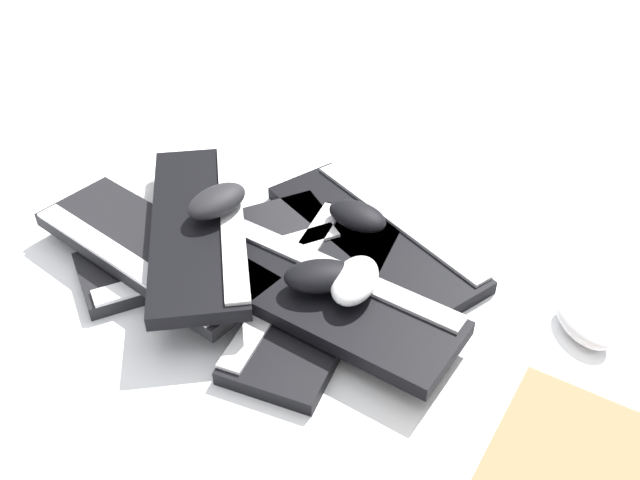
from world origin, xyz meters
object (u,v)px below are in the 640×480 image
mouse_4 (357,216)px  keyboard_1 (319,292)px  keyboard_5 (200,226)px  mouse_6 (355,280)px  mouse_0 (205,169)px  keyboard_2 (374,236)px  mouse_3 (320,276)px  keyboard_3 (321,298)px  mouse_2 (154,198)px  mouse_1 (217,201)px  mouse_5 (584,323)px  keyboard_0 (212,250)px  keyboard_4 (151,250)px

mouse_4 → keyboard_1: bearing=102.9°
mouse_4 → keyboard_5: bearing=48.8°
mouse_6 → mouse_0: bearing=-123.3°
keyboard_2 → mouse_3: 0.21m
keyboard_3 → mouse_2: keyboard_3 is taller
mouse_1 → mouse_4: (-0.22, -0.08, -0.06)m
mouse_2 → mouse_3: bearing=39.2°
mouse_6 → keyboard_3: bearing=-69.8°
keyboard_5 → mouse_2: bearing=-44.0°
mouse_0 → mouse_6: (-0.34, 0.34, 0.06)m
keyboard_3 → mouse_3: (0.00, -0.01, 0.04)m
keyboard_3 → mouse_3: 0.04m
keyboard_5 → mouse_5: bearing=173.7°
keyboard_0 → mouse_1: 0.10m
keyboard_4 → keyboard_1: bearing=175.8°
keyboard_2 → mouse_1: 0.28m
mouse_4 → mouse_6: bearing=122.5°
keyboard_2 → keyboard_3: 0.21m
keyboard_0 → mouse_3: size_ratio=4.06×
mouse_6 → keyboard_0: bearing=-101.1°
mouse_5 → keyboard_3: bearing=68.0°
keyboard_0 → keyboard_4: size_ratio=0.98×
keyboard_2 → mouse_3: (0.06, 0.19, 0.07)m
keyboard_4 → keyboard_5: keyboard_5 is taller
mouse_3 → mouse_5: size_ratio=1.00×
mouse_1 → mouse_2: mouse_1 is taller
keyboard_1 → mouse_3: size_ratio=4.20×
keyboard_5 → mouse_1: bearing=-136.2°
mouse_2 → keyboard_0: bearing=32.6°
keyboard_5 → mouse_3: (-0.22, 0.10, 0.01)m
keyboard_1 → keyboard_3: (-0.01, 0.04, 0.03)m
mouse_3 → mouse_5: 0.40m
mouse_0 → mouse_4: (-0.32, 0.14, 0.03)m
mouse_2 → mouse_6: mouse_6 is taller
keyboard_4 → mouse_6: bearing=170.8°
keyboard_1 → mouse_2: (0.35, -0.19, 0.01)m
mouse_1 → mouse_2: bearing=89.0°
keyboard_1 → mouse_2: bearing=-29.2°
keyboard_5 → mouse_0: 0.26m
keyboard_4 → mouse_1: size_ratio=4.15×
mouse_2 → mouse_4: mouse_4 is taller
mouse_3 → mouse_5: (-0.40, -0.03, -0.06)m
keyboard_4 → keyboard_5: size_ratio=0.98×
mouse_3 → mouse_2: bearing=-48.3°
keyboard_0 → mouse_0: (0.08, -0.23, 0.01)m
keyboard_5 → mouse_5: keyboard_5 is taller
keyboard_0 → mouse_2: size_ratio=4.06×
mouse_5 → keyboard_5: bearing=56.5°
mouse_1 → mouse_6: 0.27m
mouse_1 → mouse_4: bearing=-37.9°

